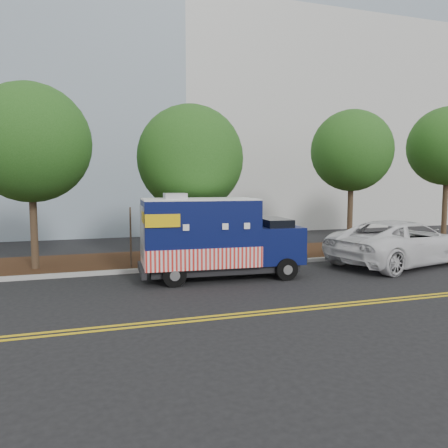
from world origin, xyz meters
name	(u,v)px	position (x,y,z in m)	size (l,w,h in m)	color
ground	(210,276)	(0.00, 0.00, 0.00)	(120.00, 120.00, 0.00)	black
curb	(199,267)	(0.00, 1.40, 0.07)	(120.00, 0.18, 0.15)	#9E9E99
mulch_strip	(187,258)	(0.00, 3.50, 0.07)	(120.00, 4.00, 0.15)	#311E0D
centerline_near	(257,312)	(0.00, -4.45, 0.01)	(120.00, 0.10, 0.01)	gold
centerline_far	(261,314)	(0.00, -4.70, 0.01)	(120.00, 0.10, 0.01)	gold
office_building	(158,35)	(2.00, 22.00, 15.20)	(46.00, 20.00, 30.40)	silver
tree_a	(30,143)	(-5.92, 2.62, 4.71)	(4.28, 4.28, 6.86)	#38281C
tree_b	(190,159)	(-0.02, 2.68, 4.26)	(4.28, 4.28, 6.41)	#38281C
tree_c	(352,151)	(8.12, 3.58, 4.80)	(3.88, 3.88, 6.75)	#38281C
tree_d	(448,146)	(13.44, 3.13, 5.11)	(3.94, 3.94, 7.09)	#38281C
sign_post	(131,240)	(-2.54, 1.72, 1.20)	(0.06, 0.06, 2.40)	#473828
food_truck	(213,240)	(0.06, -0.31, 1.34)	(5.74, 2.46, 2.96)	black
white_car	(402,242)	(8.01, -0.24, 0.90)	(2.99, 6.48, 1.80)	white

